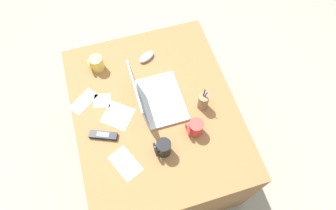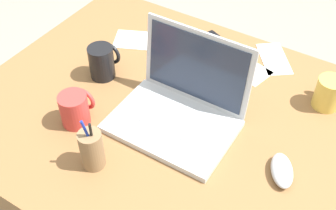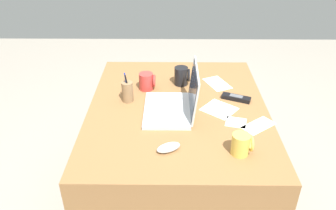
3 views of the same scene
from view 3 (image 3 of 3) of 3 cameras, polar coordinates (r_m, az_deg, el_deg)
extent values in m
plane|color=gray|center=(2.31, 1.37, -15.95)|extent=(6.00, 6.00, 0.00)
cube|color=olive|center=(2.05, 1.49, -9.01)|extent=(1.17, 0.95, 0.73)
cube|color=silver|center=(1.80, -0.18, -0.82)|extent=(0.34, 0.24, 0.02)
cube|color=silver|center=(1.79, 0.51, -0.54)|extent=(0.28, 0.12, 0.00)
cube|color=silver|center=(1.79, -2.54, -0.54)|extent=(0.10, 0.05, 0.00)
cube|color=silver|center=(1.74, 4.29, 2.58)|extent=(0.33, 0.03, 0.23)
cube|color=#283347|center=(1.74, 4.13, 2.60)|extent=(0.30, 0.02, 0.20)
ellipsoid|color=silver|center=(1.53, 0.09, -7.08)|extent=(0.10, 0.13, 0.03)
cylinder|color=#E0BC4C|center=(1.52, 11.96, -6.42)|extent=(0.08, 0.08, 0.10)
torus|color=#E0BC4C|center=(1.53, 13.66, -6.24)|extent=(0.07, 0.01, 0.07)
cylinder|color=black|center=(2.04, 2.19, 4.85)|extent=(0.08, 0.08, 0.11)
torus|color=black|center=(2.04, 3.48, 4.97)|extent=(0.08, 0.01, 0.08)
cylinder|color=#C63833|center=(1.99, -3.65, 3.94)|extent=(0.08, 0.08, 0.10)
torus|color=#C63833|center=(1.99, -2.31, 4.06)|extent=(0.07, 0.01, 0.07)
cube|color=black|center=(1.93, 11.26, 1.17)|extent=(0.10, 0.16, 0.02)
cube|color=#595B60|center=(1.93, 11.30, 1.50)|extent=(0.06, 0.08, 0.00)
cylinder|color=olive|center=(1.88, -6.75, 2.20)|extent=(0.06, 0.06, 0.11)
cylinder|color=#1933B2|center=(1.86, -6.88, 3.21)|extent=(0.02, 0.03, 0.15)
cylinder|color=black|center=(1.86, -6.70, 3.14)|extent=(0.03, 0.03, 0.14)
cube|color=white|center=(1.75, 14.82, -3.34)|extent=(0.17, 0.19, 0.00)
cube|color=white|center=(1.84, 8.52, -0.68)|extent=(0.22, 0.22, 0.00)
cube|color=white|center=(2.09, 8.19, 3.56)|extent=(0.21, 0.17, 0.00)
cube|color=white|center=(1.75, 11.24, -2.85)|extent=(0.11, 0.12, 0.00)
camera|label=1|loc=(2.45, 7.39, 46.18)|focal=32.34mm
camera|label=2|loc=(1.32, -36.62, 23.30)|focal=45.99mm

